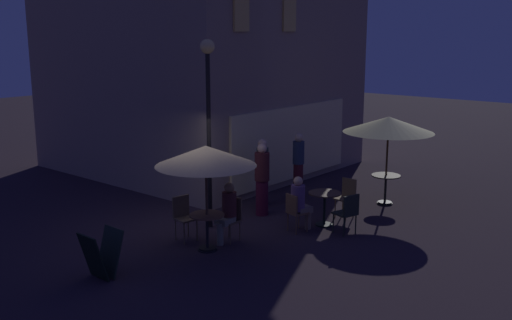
{
  "coord_description": "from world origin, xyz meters",
  "views": [
    {
      "loc": [
        -8.58,
        -8.83,
        4.35
      ],
      "look_at": [
        0.98,
        -0.85,
        1.65
      ],
      "focal_mm": 41.32,
      "sensor_mm": 36.0,
      "label": 1
    }
  ],
  "objects_px": {
    "cafe_chair_3": "(348,211)",
    "patron_standing_4": "(262,179)",
    "street_lamp_near_corner": "(208,99)",
    "patio_umbrella_1": "(388,125)",
    "cafe_table_0": "(207,225)",
    "patron_seated_0": "(228,209)",
    "cafe_table_1": "(386,183)",
    "menu_sandwich_board": "(102,254)",
    "patron_standing_3": "(262,172)",
    "cafe_table_2": "(325,201)",
    "patron_standing_2": "(298,166)",
    "patio_umbrella_0": "(206,156)",
    "cafe_chair_2": "(295,210)",
    "cafe_chair_4": "(347,194)",
    "cafe_chair_0": "(232,215)",
    "cafe_chair_1": "(183,214)",
    "patron_seated_1": "(300,201)"
  },
  "relations": [
    {
      "from": "cafe_chair_3",
      "to": "patron_standing_4",
      "type": "xyz_separation_m",
      "value": [
        -0.09,
        2.35,
        0.34
      ]
    },
    {
      "from": "street_lamp_near_corner",
      "to": "patio_umbrella_1",
      "type": "xyz_separation_m",
      "value": [
        4.22,
        -2.2,
        -0.86
      ]
    },
    {
      "from": "cafe_table_0",
      "to": "patron_seated_0",
      "type": "distance_m",
      "value": 0.66
    },
    {
      "from": "street_lamp_near_corner",
      "to": "cafe_table_1",
      "type": "height_order",
      "value": "street_lamp_near_corner"
    },
    {
      "from": "menu_sandwich_board",
      "to": "patron_standing_3",
      "type": "bearing_deg",
      "value": 7.56
    },
    {
      "from": "patio_umbrella_1",
      "to": "cafe_table_2",
      "type": "bearing_deg",
      "value": 174.03
    },
    {
      "from": "patron_standing_2",
      "to": "cafe_chair_3",
      "type": "bearing_deg",
      "value": 102.39
    },
    {
      "from": "patio_umbrella_0",
      "to": "cafe_chair_2",
      "type": "distance_m",
      "value": 2.59
    },
    {
      "from": "cafe_chair_4",
      "to": "patron_seated_0",
      "type": "xyz_separation_m",
      "value": [
        -3.11,
        1.02,
        0.16
      ]
    },
    {
      "from": "cafe_table_0",
      "to": "patron_standing_3",
      "type": "xyz_separation_m",
      "value": [
        3.13,
        1.11,
        0.35
      ]
    },
    {
      "from": "patio_umbrella_0",
      "to": "patron_standing_3",
      "type": "height_order",
      "value": "patio_umbrella_0"
    },
    {
      "from": "cafe_chair_0",
      "to": "patron_standing_3",
      "type": "height_order",
      "value": "patron_standing_3"
    },
    {
      "from": "cafe_table_1",
      "to": "patron_standing_3",
      "type": "bearing_deg",
      "value": 133.47
    },
    {
      "from": "cafe_table_2",
      "to": "patio_umbrella_0",
      "type": "bearing_deg",
      "value": 161.64
    },
    {
      "from": "menu_sandwich_board",
      "to": "patron_standing_3",
      "type": "height_order",
      "value": "patron_standing_3"
    },
    {
      "from": "patio_umbrella_1",
      "to": "cafe_chair_2",
      "type": "relative_size",
      "value": 2.62
    },
    {
      "from": "cafe_chair_1",
      "to": "patron_standing_3",
      "type": "height_order",
      "value": "patron_standing_3"
    },
    {
      "from": "cafe_table_1",
      "to": "cafe_chair_0",
      "type": "xyz_separation_m",
      "value": [
        -4.54,
        1.22,
        -0.01
      ]
    },
    {
      "from": "cafe_table_1",
      "to": "patio_umbrella_1",
      "type": "bearing_deg",
      "value": 180.0
    },
    {
      "from": "cafe_table_2",
      "to": "patron_seated_1",
      "type": "height_order",
      "value": "patron_seated_1"
    },
    {
      "from": "patron_seated_1",
      "to": "patron_standing_4",
      "type": "xyz_separation_m",
      "value": [
        0.39,
        1.41,
        0.18
      ]
    },
    {
      "from": "cafe_table_2",
      "to": "cafe_table_1",
      "type": "bearing_deg",
      "value": -5.97
    },
    {
      "from": "street_lamp_near_corner",
      "to": "patron_seated_0",
      "type": "distance_m",
      "value": 2.46
    },
    {
      "from": "menu_sandwich_board",
      "to": "cafe_chair_3",
      "type": "distance_m",
      "value": 5.33
    },
    {
      "from": "cafe_chair_2",
      "to": "patron_standing_4",
      "type": "height_order",
      "value": "patron_standing_4"
    },
    {
      "from": "cafe_chair_3",
      "to": "patron_standing_3",
      "type": "height_order",
      "value": "patron_standing_3"
    },
    {
      "from": "patron_standing_2",
      "to": "cafe_chair_2",
      "type": "bearing_deg",
      "value": 78.84
    },
    {
      "from": "patron_seated_0",
      "to": "patio_umbrella_1",
      "type": "bearing_deg",
      "value": 164.32
    },
    {
      "from": "patio_umbrella_0",
      "to": "cafe_table_0",
      "type": "bearing_deg",
      "value": 53.13
    },
    {
      "from": "cafe_chair_1",
      "to": "cafe_table_1",
      "type": "bearing_deg",
      "value": 77.69
    },
    {
      "from": "patio_umbrella_0",
      "to": "cafe_chair_1",
      "type": "distance_m",
      "value": 1.63
    },
    {
      "from": "cafe_table_1",
      "to": "patron_seated_1",
      "type": "xyz_separation_m",
      "value": [
        -3.16,
        0.46,
        0.15
      ]
    },
    {
      "from": "patron_standing_2",
      "to": "cafe_table_2",
      "type": "bearing_deg",
      "value": 96.68
    },
    {
      "from": "patio_umbrella_0",
      "to": "patron_standing_2",
      "type": "height_order",
      "value": "patio_umbrella_0"
    },
    {
      "from": "patio_umbrella_1",
      "to": "cafe_chair_3",
      "type": "distance_m",
      "value": 3.12
    },
    {
      "from": "cafe_chair_3",
      "to": "patron_standing_4",
      "type": "distance_m",
      "value": 2.38
    },
    {
      "from": "cafe_table_2",
      "to": "patron_seated_1",
      "type": "xyz_separation_m",
      "value": [
        -0.7,
        0.2,
        0.14
      ]
    },
    {
      "from": "menu_sandwich_board",
      "to": "cafe_chair_3",
      "type": "bearing_deg",
      "value": -23.25
    },
    {
      "from": "street_lamp_near_corner",
      "to": "patio_umbrella_0",
      "type": "bearing_deg",
      "value": -138.14
    },
    {
      "from": "cafe_table_0",
      "to": "cafe_table_2",
      "type": "xyz_separation_m",
      "value": [
        2.87,
        -0.95,
        0.03
      ]
    },
    {
      "from": "street_lamp_near_corner",
      "to": "cafe_table_0",
      "type": "height_order",
      "value": "street_lamp_near_corner"
    },
    {
      "from": "cafe_table_0",
      "to": "cafe_chair_2",
      "type": "distance_m",
      "value": 2.15
    },
    {
      "from": "street_lamp_near_corner",
      "to": "patron_standing_4",
      "type": "bearing_deg",
      "value": -12.83
    },
    {
      "from": "cafe_table_2",
      "to": "cafe_chair_1",
      "type": "bearing_deg",
      "value": 146.76
    },
    {
      "from": "cafe_chair_1",
      "to": "patron_standing_4",
      "type": "distance_m",
      "value": 2.45
    },
    {
      "from": "street_lamp_near_corner",
      "to": "patron_seated_0",
      "type": "bearing_deg",
      "value": -115.69
    },
    {
      "from": "street_lamp_near_corner",
      "to": "patron_standing_3",
      "type": "relative_size",
      "value": 2.42
    },
    {
      "from": "cafe_table_0",
      "to": "patron_seated_1",
      "type": "relative_size",
      "value": 0.6
    },
    {
      "from": "patio_umbrella_0",
      "to": "patron_seated_1",
      "type": "bearing_deg",
      "value": -19.1
    },
    {
      "from": "menu_sandwich_board",
      "to": "cafe_chair_1",
      "type": "bearing_deg",
      "value": 9.52
    }
  ]
}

